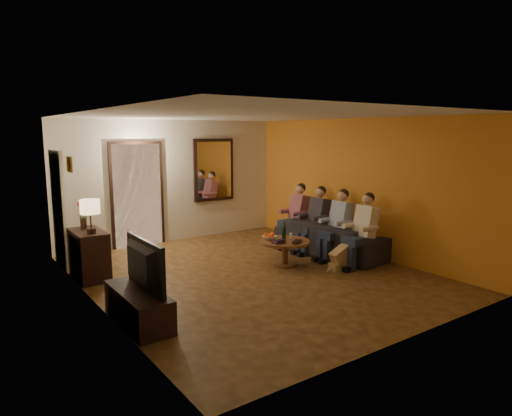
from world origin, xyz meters
TOP-DOWN VIEW (x-y plane):
  - floor at (0.00, 0.00)m, footprint 5.00×6.00m
  - ceiling at (0.00, 0.00)m, footprint 5.00×6.00m
  - back_wall at (0.00, 3.00)m, footprint 5.00×0.02m
  - front_wall at (0.00, -3.00)m, footprint 5.00×0.02m
  - left_wall at (-2.50, 0.00)m, footprint 0.02×6.00m
  - right_wall at (2.50, 0.00)m, footprint 0.02×6.00m
  - orange_accent at (2.49, 0.00)m, footprint 0.01×6.00m
  - kitchen_doorway at (-0.80, 2.98)m, footprint 1.00×0.06m
  - door_trim at (-0.80, 2.97)m, footprint 1.12×0.04m
  - fridge_glimpse at (-0.55, 2.98)m, footprint 0.45×0.03m
  - mirror_frame at (1.00, 2.96)m, footprint 1.00×0.05m
  - mirror_glass at (1.00, 2.93)m, footprint 0.86×0.02m
  - white_door at (-2.46, 2.30)m, footprint 0.06×0.85m
  - framed_art at (-2.47, 1.30)m, footprint 0.03×0.28m
  - art_canvas at (-2.46, 1.30)m, footprint 0.01×0.22m
  - dresser at (-2.25, 1.34)m, footprint 0.45×0.88m
  - table_lamp at (-2.25, 1.12)m, footprint 0.30×0.30m
  - flower_vase at (-2.25, 1.56)m, footprint 0.14×0.14m
  - tv_stand at (-2.25, -0.81)m, footprint 0.45×1.25m
  - tv at (-2.25, -0.81)m, footprint 1.09×0.14m
  - sofa at (1.96, 0.17)m, footprint 2.29×1.16m
  - person_a at (1.86, -0.73)m, footprint 0.60×0.40m
  - person_b at (1.86, -0.13)m, footprint 0.60×0.40m
  - person_c at (1.86, 0.47)m, footprint 0.60×0.40m
  - person_d at (1.86, 1.07)m, footprint 0.60×0.40m
  - dog at (1.43, -0.67)m, footprint 0.56×0.25m
  - coffee_table at (0.79, 0.10)m, footprint 0.94×0.94m
  - bowl at (0.61, 0.32)m, footprint 0.26×0.26m
  - oranges at (0.61, 0.32)m, footprint 0.20×0.20m
  - wine_bottle at (0.84, 0.20)m, footprint 0.07×0.07m
  - wine_glass at (0.97, 0.15)m, footprint 0.06×0.06m
  - book_stack at (0.57, 0.00)m, footprint 0.20×0.15m
  - laptop at (0.89, -0.18)m, footprint 0.39×0.36m

SIDE VIEW (x-z plane):
  - floor at x=0.00m, z-range -0.01..0.01m
  - tv_stand at x=-2.25m, z-range 0.00..0.42m
  - coffee_table at x=0.79m, z-range 0.00..0.45m
  - dog at x=1.43m, z-range 0.00..0.56m
  - sofa at x=1.96m, z-range 0.00..0.64m
  - dresser at x=-2.25m, z-range 0.00..0.78m
  - laptop at x=0.89m, z-range 0.45..0.48m
  - bowl at x=0.61m, z-range 0.45..0.51m
  - book_stack at x=0.57m, z-range 0.45..0.52m
  - wine_glass at x=0.97m, z-range 0.45..0.55m
  - oranges at x=0.61m, z-range 0.51..0.59m
  - person_a at x=1.86m, z-range 0.00..1.20m
  - person_b at x=1.86m, z-range 0.00..1.20m
  - person_c at x=1.86m, z-range 0.00..1.20m
  - person_d at x=1.86m, z-range 0.00..1.20m
  - wine_bottle at x=0.84m, z-range 0.45..0.76m
  - tv at x=-2.25m, z-range 0.42..1.04m
  - fridge_glimpse at x=-0.55m, z-range 0.05..1.75m
  - flower_vase at x=-2.25m, z-range 0.78..1.22m
  - white_door at x=-2.46m, z-range 0.00..2.04m
  - kitchen_doorway at x=-0.80m, z-range 0.00..2.10m
  - door_trim at x=-0.80m, z-range -0.06..2.16m
  - table_lamp at x=-2.25m, z-range 0.78..1.32m
  - back_wall at x=0.00m, z-range 0.00..2.60m
  - front_wall at x=0.00m, z-range 0.00..2.60m
  - left_wall at x=-2.50m, z-range 0.00..2.60m
  - right_wall at x=2.50m, z-range 0.00..2.60m
  - orange_accent at x=2.49m, z-range 0.00..2.60m
  - mirror_frame at x=1.00m, z-range 0.80..2.20m
  - mirror_glass at x=1.00m, z-range 0.87..2.13m
  - framed_art at x=-2.47m, z-range 1.73..1.97m
  - art_canvas at x=-2.46m, z-range 1.76..1.94m
  - ceiling at x=0.00m, z-range 2.60..2.60m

